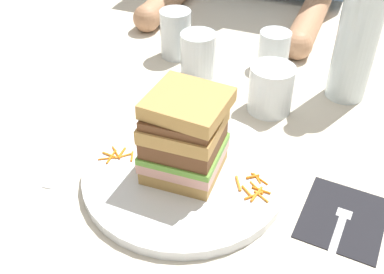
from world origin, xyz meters
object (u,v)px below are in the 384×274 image
Objects in this scene: napkin_dark at (343,217)px; empty_tumbler_0 at (198,55)px; knife at (75,148)px; water_bottle at (360,27)px; main_plate at (184,174)px; empty_tumbler_1 at (274,50)px; empty_tumbler_2 at (176,34)px; sandwich at (185,136)px; juice_glass at (271,91)px; fork at (340,227)px.

empty_tumbler_0 is (-0.32, 0.27, 0.04)m from napkin_dark.
empty_tumbler_0 is at bearing 70.31° from knife.
napkin_dark is 0.34m from water_bottle.
main_plate is at bearing -72.55° from empty_tumbler_0.
empty_tumbler_0 is 0.16m from empty_tumbler_1.
sandwich is at bearing -64.55° from empty_tumbler_2.
main_plate is 1.49× the size of knife.
sandwich reaches higher than napkin_dark.
empty_tumbler_0 is 0.91× the size of empty_tumbler_2.
main_plate is 3.53× the size of juice_glass.
knife is 0.35m from juice_glass.
napkin_dark is 0.27m from juice_glass.
main_plate is 3.02× the size of empty_tumbler_2.
main_plate is 0.07m from sandwich.
water_bottle is at bearing 7.85° from empty_tumbler_0.
empty_tumbler_0 is (-0.09, 0.28, -0.03)m from sandwich.
knife is at bearing -109.69° from empty_tumbler_0.
water_bottle is 0.30m from empty_tumbler_0.
empty_tumbler_2 is (-0.16, 0.34, 0.04)m from main_plate.
knife is (-0.19, -0.00, -0.01)m from main_plate.
water_bottle is at bearing 39.39° from juice_glass.
empty_tumbler_0 is (-0.09, 0.28, 0.04)m from main_plate.
sandwich is at bearing -107.54° from juice_glass.
empty_tumbler_1 is at bearing 84.08° from sandwich.
fork is at bearing -3.88° from sandwich.
napkin_dark is 0.41m from empty_tumbler_1.
fork is 0.43m from empty_tumbler_1.
napkin_dark is (0.23, 0.01, -0.01)m from main_plate.
knife is 0.66× the size of water_bottle.
empty_tumbler_0 reaches higher than empty_tumbler_1.
empty_tumbler_0 is (-0.32, 0.30, 0.04)m from fork.
fork is 0.44m from empty_tumbler_0.
main_plate is 0.19m from knife.
juice_glass reaches higher than napkin_dark.
empty_tumbler_1 is at bearing 117.67° from napkin_dark.
knife is 0.52m from water_bottle.
water_bottle is at bearing -18.83° from empty_tumbler_1.
napkin_dark is at bearing -62.33° from empty_tumbler_1.
main_plate is 0.98× the size of water_bottle.
water_bottle is at bearing 96.51° from fork.
empty_tumbler_1 reaches higher than napkin_dark.
sandwich reaches higher than juice_glass.
empty_tumbler_2 is at bearing 85.32° from knife.
empty_tumbler_2 is at bearing 115.45° from sandwich.
napkin_dark is at bearing 1.35° from knife.
sandwich is 0.77× the size of fork.
napkin_dark is at bearing -53.41° from juice_glass.
empty_tumbler_0 reaches higher than main_plate.
water_bottle reaches higher than sandwich.
water_bottle reaches higher than empty_tumbler_0.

